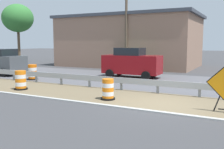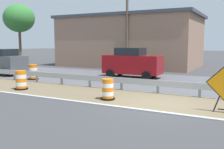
{
  "view_description": "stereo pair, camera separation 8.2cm",
  "coord_description": "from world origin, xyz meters",
  "px_view_note": "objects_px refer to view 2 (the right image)",
  "views": [
    {
      "loc": [
        -10.58,
        -3.12,
        2.62
      ],
      "look_at": [
        1.0,
        2.88,
        1.02
      ],
      "focal_mm": 41.77,
      "sensor_mm": 36.0,
      "label": 1
    },
    {
      "loc": [
        -10.54,
        -3.19,
        2.62
      ],
      "look_at": [
        1.0,
        2.88,
        1.02
      ],
      "focal_mm": 41.77,
      "sensor_mm": 36.0,
      "label": 2
    }
  ],
  "objects_px": {
    "car_lead_near_lane": "(2,62)",
    "traffic_barrel_close": "(21,81)",
    "traffic_barrel_mid": "(33,73)",
    "car_distant_a": "(132,63)",
    "utility_pole_near": "(127,27)",
    "traffic_barrel_nearest": "(108,90)"
  },
  "relations": [
    {
      "from": "traffic_barrel_nearest",
      "to": "car_lead_near_lane",
      "type": "bearing_deg",
      "value": 70.79
    },
    {
      "from": "car_lead_near_lane",
      "to": "car_distant_a",
      "type": "bearing_deg",
      "value": -162.61
    },
    {
      "from": "car_distant_a",
      "to": "utility_pole_near",
      "type": "distance_m",
      "value": 6.13
    },
    {
      "from": "traffic_barrel_close",
      "to": "car_lead_near_lane",
      "type": "distance_m",
      "value": 7.98
    },
    {
      "from": "car_distant_a",
      "to": "utility_pole_near",
      "type": "xyz_separation_m",
      "value": [
        4.69,
        2.58,
        2.99
      ]
    },
    {
      "from": "traffic_barrel_mid",
      "to": "car_distant_a",
      "type": "distance_m",
      "value": 7.22
    },
    {
      "from": "traffic_barrel_nearest",
      "to": "traffic_barrel_mid",
      "type": "bearing_deg",
      "value": 67.39
    },
    {
      "from": "traffic_barrel_nearest",
      "to": "traffic_barrel_close",
      "type": "bearing_deg",
      "value": 89.74
    },
    {
      "from": "car_lead_near_lane",
      "to": "traffic_barrel_close",
      "type": "bearing_deg",
      "value": 147.56
    },
    {
      "from": "car_distant_a",
      "to": "utility_pole_near",
      "type": "relative_size",
      "value": 0.55
    },
    {
      "from": "traffic_barrel_nearest",
      "to": "traffic_barrel_mid",
      "type": "relative_size",
      "value": 0.89
    },
    {
      "from": "utility_pole_near",
      "to": "traffic_barrel_mid",
      "type": "bearing_deg",
      "value": 160.21
    },
    {
      "from": "traffic_barrel_mid",
      "to": "car_lead_near_lane",
      "type": "distance_m",
      "value": 4.61
    },
    {
      "from": "car_lead_near_lane",
      "to": "car_distant_a",
      "type": "height_order",
      "value": "car_distant_a"
    },
    {
      "from": "traffic_barrel_close",
      "to": "utility_pole_near",
      "type": "bearing_deg",
      "value": -4.48
    },
    {
      "from": "traffic_barrel_mid",
      "to": "car_distant_a",
      "type": "relative_size",
      "value": 0.25
    },
    {
      "from": "traffic_barrel_close",
      "to": "traffic_barrel_mid",
      "type": "height_order",
      "value": "traffic_barrel_mid"
    },
    {
      "from": "traffic_barrel_nearest",
      "to": "car_lead_near_lane",
      "type": "relative_size",
      "value": 0.23
    },
    {
      "from": "traffic_barrel_nearest",
      "to": "utility_pole_near",
      "type": "distance_m",
      "value": 13.55
    },
    {
      "from": "car_lead_near_lane",
      "to": "traffic_barrel_mid",
      "type": "bearing_deg",
      "value": 166.98
    },
    {
      "from": "traffic_barrel_mid",
      "to": "car_lead_near_lane",
      "type": "xyz_separation_m",
      "value": [
        1.02,
        4.46,
        0.57
      ]
    },
    {
      "from": "traffic_barrel_nearest",
      "to": "traffic_barrel_close",
      "type": "distance_m",
      "value": 5.56
    }
  ]
}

